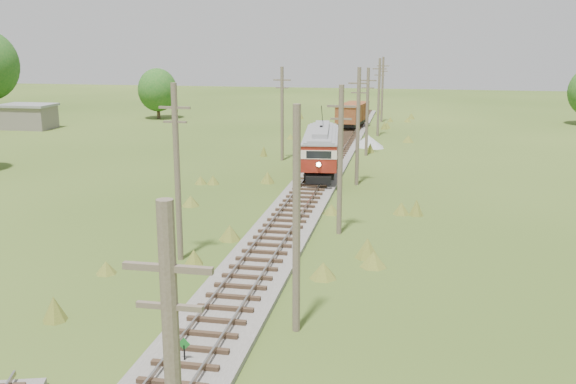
% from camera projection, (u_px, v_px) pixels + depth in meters
% --- Properties ---
extents(railbed_main, '(3.60, 96.00, 0.57)m').
position_uv_depth(railbed_main, '(321.00, 173.00, 53.20)').
color(railbed_main, '#605B54').
rests_on(railbed_main, ground).
extents(switch_marker, '(0.45, 0.06, 1.08)m').
position_uv_depth(switch_marker, '(184.00, 350.00, 22.10)').
color(switch_marker, black).
rests_on(switch_marker, ground).
extents(streetcar, '(3.93, 11.71, 5.30)m').
position_uv_depth(streetcar, '(321.00, 146.00, 52.48)').
color(streetcar, black).
rests_on(streetcar, ground).
extents(gondola, '(3.63, 8.27, 2.66)m').
position_uv_depth(gondola, '(353.00, 114.00, 79.39)').
color(gondola, black).
rests_on(gondola, ground).
extents(gravel_pile, '(3.33, 3.53, 1.21)m').
position_uv_depth(gravel_pile, '(369.00, 141.00, 67.14)').
color(gravel_pile, gray).
rests_on(gravel_pile, ground).
extents(utility_pole_r_1, '(0.30, 0.30, 8.80)m').
position_uv_depth(utility_pole_r_1, '(296.00, 222.00, 23.96)').
color(utility_pole_r_1, brown).
rests_on(utility_pole_r_1, ground).
extents(utility_pole_r_2, '(1.60, 0.30, 8.60)m').
position_uv_depth(utility_pole_r_2, '(340.00, 159.00, 36.33)').
color(utility_pole_r_2, brown).
rests_on(utility_pole_r_2, ground).
extents(utility_pole_r_3, '(1.60, 0.30, 9.00)m').
position_uv_depth(utility_pole_r_3, '(358.00, 126.00, 48.71)').
color(utility_pole_r_3, brown).
rests_on(utility_pole_r_3, ground).
extents(utility_pole_r_4, '(1.60, 0.30, 8.40)m').
position_uv_depth(utility_pole_r_4, '(367.00, 111.00, 61.23)').
color(utility_pole_r_4, brown).
rests_on(utility_pole_r_4, ground).
extents(utility_pole_r_5, '(1.60, 0.30, 8.90)m').
position_uv_depth(utility_pole_r_5, '(379.00, 97.00, 73.51)').
color(utility_pole_r_5, brown).
rests_on(utility_pole_r_5, ground).
extents(utility_pole_r_6, '(1.60, 0.30, 8.70)m').
position_uv_depth(utility_pole_r_6, '(382.00, 89.00, 85.98)').
color(utility_pole_r_6, brown).
rests_on(utility_pole_r_6, ground).
extents(utility_pole_l_a, '(1.60, 0.30, 9.00)m').
position_uv_depth(utility_pole_l_a, '(177.00, 171.00, 31.93)').
color(utility_pole_l_a, brown).
rests_on(utility_pole_l_a, ground).
extents(utility_pole_l_b, '(1.60, 0.30, 8.60)m').
position_uv_depth(utility_pole_l_b, '(282.00, 113.00, 58.76)').
color(utility_pole_l_b, brown).
rests_on(utility_pole_l_b, ground).
extents(tree_mid_a, '(5.46, 5.46, 7.03)m').
position_uv_depth(tree_mid_a, '(157.00, 90.00, 89.91)').
color(tree_mid_a, '#38281C').
rests_on(tree_mid_a, ground).
extents(shed, '(6.40, 4.40, 3.10)m').
position_uv_depth(shed, '(28.00, 116.00, 80.27)').
color(shed, slate).
rests_on(shed, ground).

